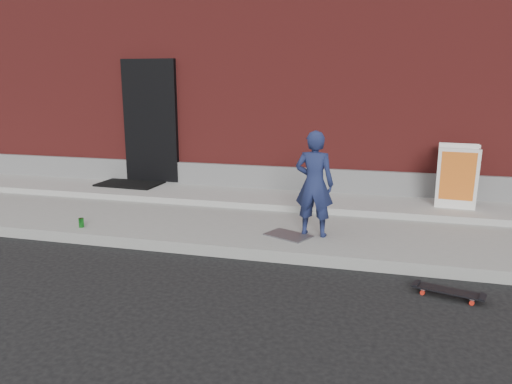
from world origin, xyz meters
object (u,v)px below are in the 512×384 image
(pizza_sign, at_px, (457,176))
(soda_can, at_px, (81,223))
(skateboard, at_px, (448,291))
(child, at_px, (314,184))

(pizza_sign, relative_size, soda_can, 7.42)
(skateboard, relative_size, pizza_sign, 0.73)
(child, xyz_separation_m, pizza_sign, (1.93, 1.62, -0.11))
(pizza_sign, bearing_deg, skateboard, -97.17)
(child, relative_size, skateboard, 1.97)
(child, distance_m, soda_can, 3.27)
(child, height_order, skateboard, child)
(child, height_order, soda_can, child)
(pizza_sign, xyz_separation_m, soda_can, (-5.11, -2.09, -0.52))
(child, relative_size, soda_can, 10.64)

